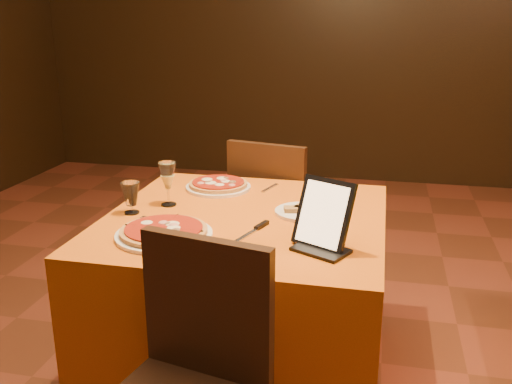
% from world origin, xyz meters
% --- Properties ---
extents(wall_back, '(6.00, 0.01, 2.80)m').
position_xyz_m(wall_back, '(0.00, 3.50, 1.40)').
color(wall_back, black).
rests_on(wall_back, floor).
extents(main_table, '(1.10, 1.10, 0.75)m').
position_xyz_m(main_table, '(-0.21, 0.21, 0.38)').
color(main_table, '#D05E0D').
rests_on(main_table, floor).
extents(chair_main_far, '(0.49, 0.49, 0.91)m').
position_xyz_m(chair_main_far, '(-0.21, 1.01, 0.46)').
color(chair_main_far, black).
rests_on(chair_main_far, floor).
extents(pizza_near, '(0.35, 0.35, 0.03)m').
position_xyz_m(pizza_near, '(-0.44, -0.07, 0.77)').
color(pizza_near, white).
rests_on(pizza_near, main_table).
extents(pizza_far, '(0.30, 0.30, 0.03)m').
position_xyz_m(pizza_far, '(-0.41, 0.54, 0.77)').
color(pizza_far, white).
rests_on(pizza_far, main_table).
extents(cutlet_dish, '(0.23, 0.23, 0.03)m').
position_xyz_m(cutlet_dish, '(0.02, 0.28, 0.76)').
color(cutlet_dish, white).
rests_on(cutlet_dish, main_table).
extents(wine_glass, '(0.09, 0.09, 0.19)m').
position_xyz_m(wine_glass, '(-0.55, 0.27, 0.84)').
color(wine_glass, '#F6FA8E').
rests_on(wine_glass, main_table).
extents(water_glass, '(0.08, 0.08, 0.13)m').
position_xyz_m(water_glass, '(-0.66, 0.14, 0.81)').
color(water_glass, white).
rests_on(water_glass, main_table).
extents(tablet, '(0.22, 0.18, 0.24)m').
position_xyz_m(tablet, '(0.13, -0.04, 0.87)').
color(tablet, black).
rests_on(tablet, main_table).
extents(knife, '(0.08, 0.20, 0.01)m').
position_xyz_m(knife, '(-0.14, 0.02, 0.75)').
color(knife, silver).
rests_on(knife, main_table).
extents(fork_near, '(0.03, 0.18, 0.01)m').
position_xyz_m(fork_near, '(-0.59, 0.01, 0.75)').
color(fork_near, '#AEADB4').
rests_on(fork_near, main_table).
extents(fork_far, '(0.06, 0.14, 0.01)m').
position_xyz_m(fork_far, '(-0.18, 0.60, 0.75)').
color(fork_far, silver).
rests_on(fork_far, main_table).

